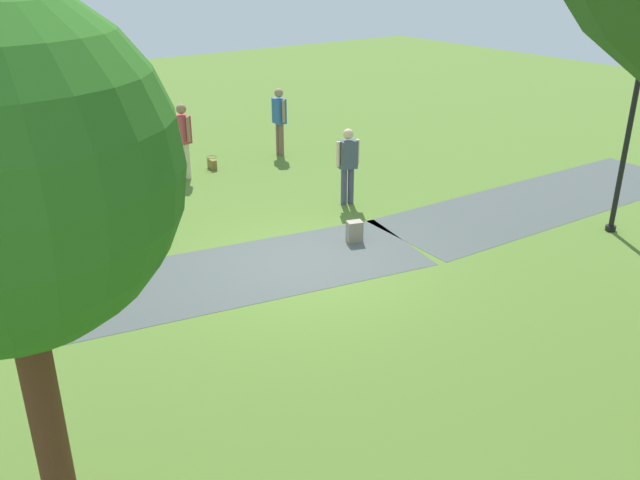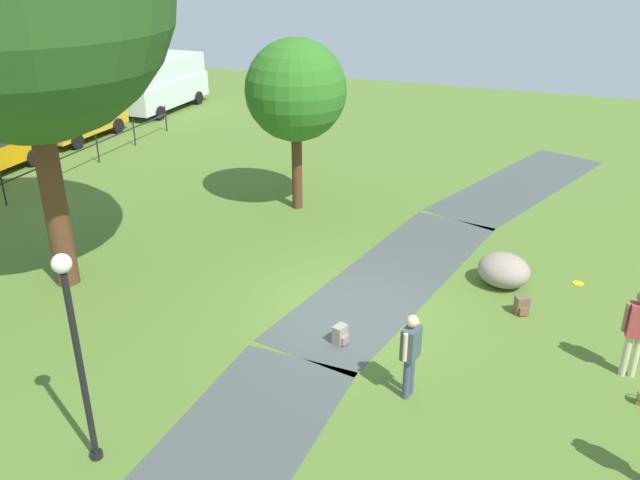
# 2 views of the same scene
# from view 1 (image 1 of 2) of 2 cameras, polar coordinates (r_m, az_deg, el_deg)

# --- Properties ---
(ground_plane) EXTENTS (48.00, 48.00, 0.00)m
(ground_plane) POSITION_cam_1_polar(r_m,az_deg,el_deg) (11.63, -0.98, -1.99)
(ground_plane) COLOR #53732B
(footpath_segment_near) EXTENTS (8.09, 2.66, 0.01)m
(footpath_segment_near) POSITION_cam_1_polar(r_m,az_deg,el_deg) (15.38, 18.61, 3.27)
(footpath_segment_near) COLOR #464D4B
(footpath_segment_near) RESTS_ON ground
(footpath_segment_mid) EXTENTS (8.30, 3.85, 0.01)m
(footpath_segment_mid) POSITION_cam_1_polar(r_m,az_deg,el_deg) (11.21, -10.66, -3.44)
(footpath_segment_mid) COLOR #464D4B
(footpath_segment_mid) RESTS_ON ground
(lamp_post) EXTENTS (0.28, 0.28, 3.54)m
(lamp_post) POSITION_cam_1_polar(r_m,az_deg,el_deg) (13.53, 25.01, 9.31)
(lamp_post) COLOR black
(lamp_post) RESTS_ON ground
(lawn_boulder) EXTENTS (1.52, 1.58, 0.76)m
(lawn_boulder) POSITION_cam_1_polar(r_m,az_deg,el_deg) (13.02, -17.44, 1.57)
(lawn_boulder) COLOR gray
(lawn_boulder) RESTS_ON ground
(woman_with_handbag) EXTENTS (0.29, 0.52, 1.77)m
(woman_with_handbag) POSITION_cam_1_polar(r_m,az_deg,el_deg) (16.06, -11.58, 8.74)
(woman_with_handbag) COLOR beige
(woman_with_handbag) RESTS_ON ground
(man_near_boulder) EXTENTS (0.51, 0.31, 1.64)m
(man_near_boulder) POSITION_cam_1_polar(r_m,az_deg,el_deg) (14.07, 2.39, 6.73)
(man_near_boulder) COLOR #444663
(man_near_boulder) RESTS_ON ground
(passerby_on_path) EXTENTS (0.26, 0.52, 1.75)m
(passerby_on_path) POSITION_cam_1_polar(r_m,az_deg,el_deg) (17.67, -3.49, 10.46)
(passerby_on_path) COLOR brown
(passerby_on_path) RESTS_ON ground
(handbag_on_grass) EXTENTS (0.29, 0.33, 0.31)m
(handbag_on_grass) POSITION_cam_1_polar(r_m,az_deg,el_deg) (16.89, -9.20, 6.48)
(handbag_on_grass) COLOR brown
(handbag_on_grass) RESTS_ON ground
(backpack_by_boulder) EXTENTS (0.34, 0.34, 0.40)m
(backpack_by_boulder) POSITION_cam_1_polar(r_m,az_deg,el_deg) (13.93, -13.53, 2.63)
(backpack_by_boulder) COLOR brown
(backpack_by_boulder) RESTS_ON ground
(spare_backpack_on_lawn) EXTENTS (0.33, 0.32, 0.40)m
(spare_backpack_on_lawn) POSITION_cam_1_polar(r_m,az_deg,el_deg) (12.44, 2.94, 0.73)
(spare_backpack_on_lawn) COLOR gray
(spare_backpack_on_lawn) RESTS_ON ground
(frisbee_on_grass) EXTENTS (0.26, 0.26, 0.02)m
(frisbee_on_grass) POSITION_cam_1_polar(r_m,az_deg,el_deg) (14.49, -21.96, 1.58)
(frisbee_on_grass) COLOR gold
(frisbee_on_grass) RESTS_ON ground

